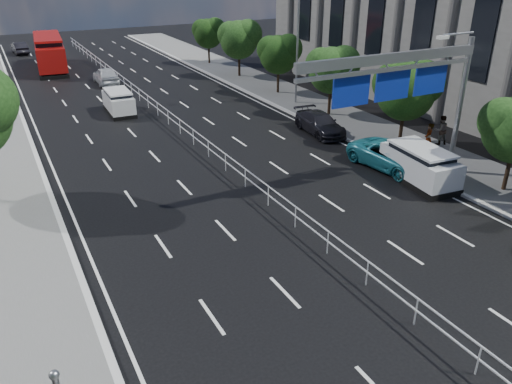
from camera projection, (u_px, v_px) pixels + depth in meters
ground at (453, 356)px, 14.75m from camera, size 160.00×160.00×0.00m
median_fence at (184, 129)px, 32.50m from camera, size 0.05×85.00×1.02m
overhead_gantry at (407, 77)px, 23.25m from camera, size 10.24×0.38×7.45m
streetlight_far at (294, 37)px, 37.75m from camera, size 2.78×2.40×9.00m
civic_hall at (462, 18)px, 39.71m from camera, size 14.40×36.00×14.35m
far_tree_d at (407, 88)px, 29.51m from camera, size 3.85×3.59×5.34m
far_tree_e at (332, 68)px, 35.56m from camera, size 3.63×3.38×5.13m
far_tree_f at (279, 52)px, 41.58m from camera, size 3.52×3.28×5.02m
far_tree_g at (239, 38)px, 47.46m from camera, size 3.96×3.69×5.45m
far_tree_h at (209, 32)px, 53.59m from camera, size 3.41×3.18×4.91m
white_minivan at (119, 102)px, 37.35m from camera, size 1.87×4.06×1.74m
red_bus at (49, 52)px, 52.01m from camera, size 3.70×11.54×3.39m
near_car_silver at (106, 75)px, 46.12m from camera, size 1.89×4.55×1.54m
near_car_dark at (20, 48)px, 60.65m from camera, size 1.79×4.28×1.38m
silver_minivan at (420, 165)px, 25.83m from camera, size 2.43×4.75×1.90m
parked_car_teal at (392, 156)px, 27.55m from camera, size 3.00×5.46×1.45m
parked_car_dark at (320, 123)px, 33.16m from camera, size 2.32×4.83×1.36m
pedestrian_a at (428, 139)px, 29.20m from camera, size 0.81×0.72×1.85m
pedestrian_b at (441, 130)px, 30.67m from camera, size 1.04×0.90×1.83m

